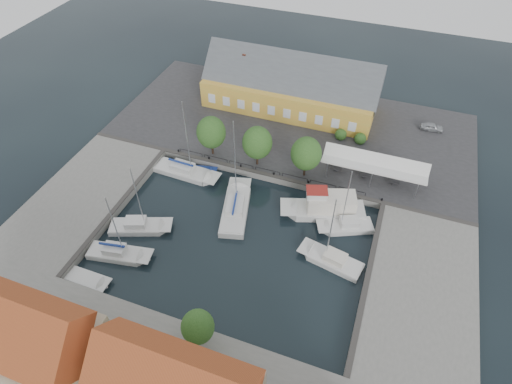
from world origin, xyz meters
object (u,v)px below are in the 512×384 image
east_boat_b (332,261)px  launch_nw (200,172)px  west_boat_a (186,172)px  launch_sw (88,281)px  car_silver (432,127)px  trawler (326,208)px  west_boat_c (140,227)px  east_boat_a (346,227)px  car_red (260,142)px  warehouse (288,87)px  tent_canopy (375,164)px  center_sailboat (236,209)px  west_boat_d (119,254)px

east_boat_b → launch_nw: bearing=156.9°
west_boat_a → launch_sw: west_boat_a is taller
car_silver → west_boat_a: bearing=118.1°
east_boat_b → west_boat_a: west_boat_a is taller
trawler → west_boat_c: west_boat_c is taller
east_boat_a → launch_nw: 22.36m
car_red → trawler: bearing=-37.2°
warehouse → east_boat_b: warehouse is taller
east_boat_b → car_red: bearing=131.7°
tent_canopy → west_boat_c: 32.13m
car_silver → trawler: 25.29m
tent_canopy → warehouse: bearing=140.1°
west_boat_a → launch_nw: bearing=28.9°
center_sailboat → warehouse: bearing=91.8°
car_silver → east_boat_a: size_ratio=0.34×
trawler → launch_sw: 30.17m
west_boat_a → west_boat_d: west_boat_a is taller
east_boat_b → launch_sw: bearing=-154.6°
west_boat_a → launch_nw: (1.76, 0.97, -0.18)m
center_sailboat → west_boat_d: (-10.39, -11.67, -0.09)m
center_sailboat → west_boat_d: bearing=-131.7°
east_boat_b → launch_nw: 23.44m
warehouse → launch_nw: 21.49m
tent_canopy → car_silver: size_ratio=3.97×
car_red → east_boat_a: size_ratio=0.45×
warehouse → launch_nw: warehouse is taller
trawler → east_boat_b: (2.53, -7.50, -0.76)m
east_boat_a → west_boat_c: bearing=-159.9°
east_boat_a → west_boat_a: 23.99m
trawler → west_boat_c: (-21.53, -10.71, -0.76)m
east_boat_b → launch_sw: 28.19m
center_sailboat → trawler: 11.82m
launch_nw → west_boat_d: bearing=-98.7°
car_silver → car_red: car_red is taller
car_red → east_boat_a: 19.00m
center_sailboat → launch_nw: (-7.80, 5.32, -0.27)m
tent_canopy → center_sailboat: 19.72m
car_red → launch_sw: (-10.55, -28.85, -1.66)m
launch_sw → east_boat_b: bearing=25.4°
launch_sw → launch_nw: (3.90, 21.29, -0.00)m
warehouse → launch_nw: bearing=-109.5°
west_boat_d → warehouse: bearing=75.4°
east_boat_b → launch_nw: size_ratio=2.13×
launch_sw → center_sailboat: bearing=53.8°
tent_canopy → launch_nw: bearing=-165.8°
trawler → east_boat_a: (3.08, -1.69, -0.75)m
warehouse → launch_sw: bearing=-104.9°
center_sailboat → east_boat_a: 14.44m
warehouse → east_boat_a: size_ratio=2.78×
center_sailboat → east_boat_a: size_ratio=1.38×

